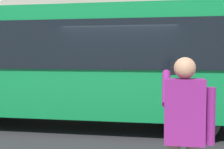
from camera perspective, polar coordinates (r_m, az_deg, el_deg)
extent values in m
plane|color=#232326|center=(7.73, 2.20, -10.25)|extent=(60.00, 60.00, 0.00)
cube|color=#0F7238|center=(8.09, -6.89, 2.51)|extent=(9.00, 2.50, 2.60)
cube|color=black|center=(6.89, -9.94, 5.59)|extent=(7.60, 0.06, 1.10)
cylinder|color=black|center=(8.98, 14.08, -5.14)|extent=(1.00, 0.28, 1.00)
cylinder|color=black|center=(6.82, 15.47, -8.00)|extent=(1.00, 0.28, 1.00)
cube|color=#6B1960|center=(3.19, 13.39, -6.73)|extent=(0.40, 0.24, 0.66)
sphere|color=#A87A5B|center=(3.14, 13.52, 1.18)|extent=(0.22, 0.22, 0.22)
cylinder|color=#6B1960|center=(3.23, 18.03, -7.43)|extent=(0.09, 0.09, 0.58)
cylinder|color=#6B1960|center=(3.31, 10.17, -2.46)|extent=(0.09, 0.48, 0.37)
cube|color=black|center=(3.44, 11.53, 1.09)|extent=(0.07, 0.01, 0.14)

